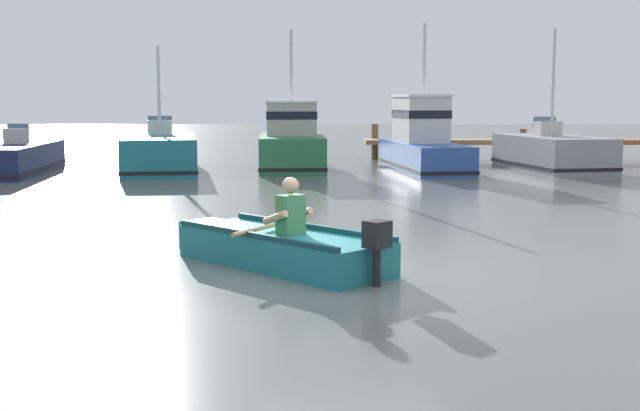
{
  "coord_description": "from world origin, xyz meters",
  "views": [
    {
      "loc": [
        -0.38,
        -10.38,
        2.21
      ],
      "look_at": [
        -0.43,
        2.49,
        0.55
      ],
      "focal_mm": 47.2,
      "sensor_mm": 36.0,
      "label": 1
    }
  ],
  "objects_px": {
    "moored_boat_navy": "(17,159)",
    "moored_boat_teal": "(164,154)",
    "moored_boat_green": "(295,143)",
    "moored_boat_blue": "(426,142)",
    "rowboat_with_person": "(283,247)",
    "moored_boat_grey": "(556,153)"
  },
  "relations": [
    {
      "from": "moored_boat_grey",
      "to": "moored_boat_green",
      "type": "bearing_deg",
      "value": 178.67
    },
    {
      "from": "moored_boat_teal",
      "to": "moored_boat_green",
      "type": "xyz_separation_m",
      "value": [
        3.97,
        0.48,
        0.29
      ]
    },
    {
      "from": "moored_boat_green",
      "to": "moored_boat_navy",
      "type": "bearing_deg",
      "value": -170.82
    },
    {
      "from": "rowboat_with_person",
      "to": "moored_boat_grey",
      "type": "xyz_separation_m",
      "value": [
        7.65,
        14.8,
        0.26
      ]
    },
    {
      "from": "rowboat_with_person",
      "to": "moored_boat_blue",
      "type": "xyz_separation_m",
      "value": [
        3.69,
        14.94,
        0.6
      ]
    },
    {
      "from": "moored_boat_green",
      "to": "moored_boat_blue",
      "type": "height_order",
      "value": "moored_boat_blue"
    },
    {
      "from": "rowboat_with_person",
      "to": "moored_boat_green",
      "type": "xyz_separation_m",
      "value": [
        -0.34,
        14.98,
        0.55
      ]
    },
    {
      "from": "rowboat_with_person",
      "to": "moored_boat_teal",
      "type": "xyz_separation_m",
      "value": [
        -4.31,
        14.5,
        0.27
      ]
    },
    {
      "from": "moored_boat_navy",
      "to": "moored_boat_blue",
      "type": "relative_size",
      "value": 1.01
    },
    {
      "from": "moored_boat_navy",
      "to": "moored_boat_grey",
      "type": "distance_m",
      "value": 16.16
    },
    {
      "from": "moored_boat_teal",
      "to": "moored_boat_green",
      "type": "distance_m",
      "value": 4.01
    },
    {
      "from": "moored_boat_navy",
      "to": "moored_boat_grey",
      "type": "bearing_deg",
      "value": 4.0
    },
    {
      "from": "moored_boat_green",
      "to": "moored_boat_blue",
      "type": "relative_size",
      "value": 0.8
    },
    {
      "from": "rowboat_with_person",
      "to": "moored_boat_teal",
      "type": "relative_size",
      "value": 0.49
    },
    {
      "from": "moored_boat_teal",
      "to": "moored_boat_grey",
      "type": "relative_size",
      "value": 1.3
    },
    {
      "from": "rowboat_with_person",
      "to": "moored_boat_green",
      "type": "distance_m",
      "value": 15.0
    },
    {
      "from": "moored_boat_navy",
      "to": "moored_boat_teal",
      "type": "bearing_deg",
      "value": 11.31
    },
    {
      "from": "rowboat_with_person",
      "to": "moored_boat_grey",
      "type": "relative_size",
      "value": 0.64
    },
    {
      "from": "moored_boat_blue",
      "to": "moored_boat_teal",
      "type": "bearing_deg",
      "value": -176.88
    },
    {
      "from": "rowboat_with_person",
      "to": "moored_boat_grey",
      "type": "height_order",
      "value": "moored_boat_grey"
    },
    {
      "from": "moored_boat_green",
      "to": "moored_boat_grey",
      "type": "xyz_separation_m",
      "value": [
        8.0,
        -0.19,
        -0.3
      ]
    },
    {
      "from": "rowboat_with_person",
      "to": "moored_boat_teal",
      "type": "height_order",
      "value": "moored_boat_teal"
    }
  ]
}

